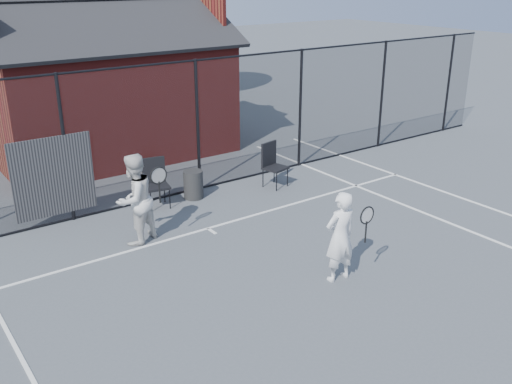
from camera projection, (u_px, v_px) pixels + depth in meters
ground at (306, 293)px, 9.02m from camera, size 80.00×80.00×0.00m
court_lines at (368, 333)px, 8.02m from camera, size 11.02×18.00×0.01m
fence at (145, 138)px, 12.11m from camera, size 22.04×3.00×3.00m
clubhouse at (107, 95)px, 15.52m from camera, size 6.50×4.36×4.19m
tree_right at (172, 1)px, 21.64m from camera, size 3.97×3.97×5.70m
player_front at (340, 237)px, 9.17m from camera, size 0.70×0.52×1.54m
player_back at (135, 199)px, 10.44m from camera, size 1.02×0.92×1.72m
chair_left at (157, 184)px, 12.16m from camera, size 0.59×0.60×1.03m
chair_right at (275, 166)px, 13.31m from camera, size 0.60×0.61×1.03m
waste_bin at (193, 185)px, 12.71m from camera, size 0.49×0.49×0.64m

